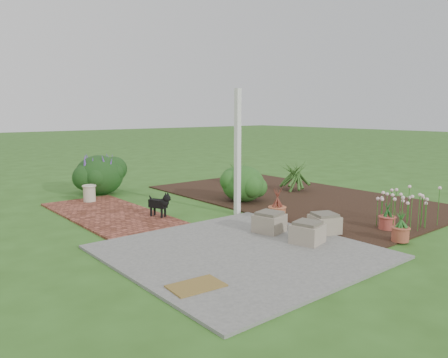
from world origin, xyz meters
TOP-DOWN VIEW (x-y plane):
  - ground at (0.00, 0.00)m, footprint 80.00×80.00m
  - concrete_patio at (-1.25, -1.75)m, footprint 3.50×3.50m
  - brick_path at (-1.70, 1.75)m, footprint 1.60×3.50m
  - garden_bed at (2.50, 0.50)m, footprint 4.00×7.00m
  - veranda_post at (0.30, 0.10)m, footprint 0.10×0.10m
  - stone_trough_near at (0.48, -1.93)m, footprint 0.55×0.55m
  - stone_trough_mid at (-0.20, -2.12)m, footprint 0.53×0.53m
  - stone_trough_far at (-0.21, -1.31)m, footprint 0.54×0.54m
  - coir_doormat at (-2.54, -2.42)m, footprint 0.67×0.46m
  - black_dog at (-1.08, 0.79)m, footprint 0.29×0.51m
  - cream_ceramic_urn at (-1.56, 3.07)m, footprint 0.33×0.33m
  - evergreen_shrub at (1.21, 0.94)m, footprint 1.12×1.12m
  - agapanthus_clump_back at (3.14, 1.07)m, footprint 1.20×1.20m
  - agapanthus_clump_front at (2.71, 2.87)m, footprint 0.80×0.80m
  - pink_flower_patch at (1.99, -2.51)m, footprint 1.34×1.34m
  - terracotta_pot_bronze at (0.52, -0.79)m, footprint 0.33×0.33m
  - terracotta_pot_small_left at (1.54, -2.45)m, footprint 0.27×0.27m
  - terracotta_pot_small_right at (1.03, -2.98)m, footprint 0.30×0.30m
  - purple_flowering_bush at (-0.92, 3.97)m, footprint 1.44×1.44m

SIDE VIEW (x-z plane):
  - ground at x=0.00m, z-range 0.00..0.00m
  - garden_bed at x=2.50m, z-range 0.00..0.03m
  - concrete_patio at x=-1.25m, z-range 0.00..0.04m
  - brick_path at x=-1.70m, z-range 0.00..0.04m
  - coir_doormat at x=-2.54m, z-range 0.04..0.06m
  - terracotta_pot_small_left at x=1.54m, z-range 0.03..0.25m
  - terracotta_pot_small_right at x=1.03m, z-range 0.03..0.25m
  - terracotta_pot_bronze at x=0.52m, z-range 0.03..0.29m
  - stone_trough_near at x=0.48m, z-range 0.04..0.33m
  - stone_trough_mid at x=-0.20m, z-range 0.04..0.33m
  - stone_trough_far at x=-0.21m, z-range 0.04..0.34m
  - cream_ceramic_urn at x=-1.56m, z-range 0.04..0.40m
  - black_dog at x=-1.08m, z-range 0.08..0.54m
  - pink_flower_patch at x=1.99m, z-range 0.03..0.73m
  - agapanthus_clump_front at x=2.71m, z-range 0.03..0.74m
  - evergreen_shrub at x=1.21m, z-range 0.03..0.86m
  - agapanthus_clump_back at x=3.14m, z-range 0.03..0.97m
  - purple_flowering_bush at x=-0.92m, z-range 0.00..1.01m
  - veranda_post at x=0.30m, z-range 0.00..2.50m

